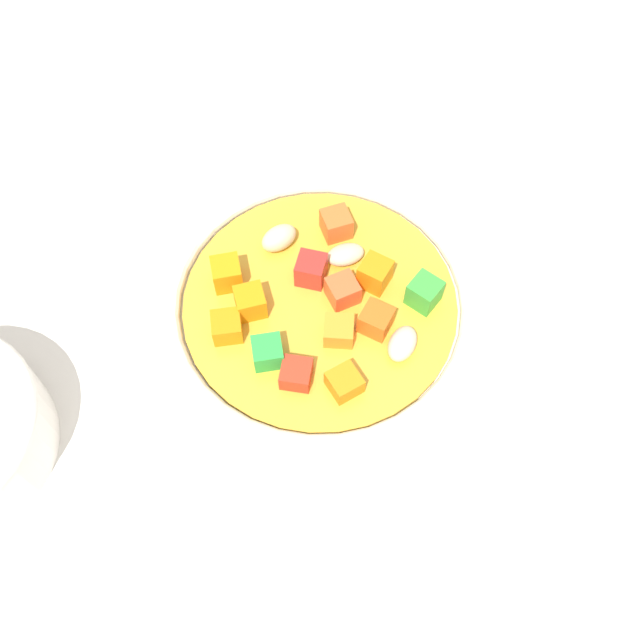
# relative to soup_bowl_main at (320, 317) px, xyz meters

# --- Properties ---
(ground_plane) EXTENTS (1.40, 1.40, 0.02)m
(ground_plane) POSITION_rel_soup_bowl_main_xyz_m (-0.00, 0.00, -0.04)
(ground_plane) COLOR silver
(soup_bowl_main) EXTENTS (0.20, 0.20, 0.07)m
(soup_bowl_main) POSITION_rel_soup_bowl_main_xyz_m (0.00, 0.00, 0.00)
(soup_bowl_main) COLOR white
(soup_bowl_main) RESTS_ON ground_plane
(spoon) EXTENTS (0.21, 0.08, 0.01)m
(spoon) POSITION_rel_soup_bowl_main_xyz_m (-0.08, 0.14, -0.03)
(spoon) COLOR silver
(spoon) RESTS_ON ground_plane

